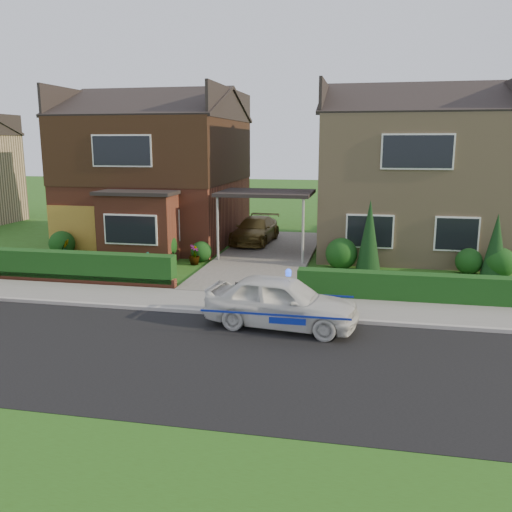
# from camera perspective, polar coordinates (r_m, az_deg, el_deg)

# --- Properties ---
(ground) EXTENTS (120.00, 120.00, 0.00)m
(ground) POSITION_cam_1_polar(r_m,az_deg,el_deg) (12.55, -8.19, -10.37)
(ground) COLOR #274E14
(ground) RESTS_ON ground
(road) EXTENTS (60.00, 6.00, 0.02)m
(road) POSITION_cam_1_polar(r_m,az_deg,el_deg) (12.55, -8.19, -10.37)
(road) COLOR black
(road) RESTS_ON ground
(kerb) EXTENTS (60.00, 0.16, 0.12)m
(kerb) POSITION_cam_1_polar(r_m,az_deg,el_deg) (15.26, -4.36, -5.97)
(kerb) COLOR #9E9993
(kerb) RESTS_ON ground
(sidewalk) EXTENTS (60.00, 2.00, 0.10)m
(sidewalk) POSITION_cam_1_polar(r_m,az_deg,el_deg) (16.23, -3.36, -4.90)
(sidewalk) COLOR slate
(sidewalk) RESTS_ON ground
(grass_verge) EXTENTS (60.00, 4.00, 0.01)m
(grass_verge) POSITION_cam_1_polar(r_m,az_deg,el_deg) (8.56, -20.31, -22.41)
(grass_verge) COLOR #274E14
(grass_verge) RESTS_ON ground
(driveway) EXTENTS (3.80, 12.00, 0.12)m
(driveway) POSITION_cam_1_polar(r_m,az_deg,el_deg) (22.77, 1.05, 0.02)
(driveway) COLOR #666059
(driveway) RESTS_ON ground
(house_left) EXTENTS (7.50, 9.53, 7.25)m
(house_left) POSITION_cam_1_polar(r_m,az_deg,el_deg) (26.70, -10.23, 9.70)
(house_left) COLOR brown
(house_left) RESTS_ON ground
(house_right) EXTENTS (7.50, 8.06, 7.25)m
(house_right) POSITION_cam_1_polar(r_m,az_deg,el_deg) (25.00, 15.73, 8.98)
(house_right) COLOR tan
(house_right) RESTS_ON ground
(carport_link) EXTENTS (3.80, 3.00, 2.77)m
(carport_link) POSITION_cam_1_polar(r_m,az_deg,el_deg) (22.33, 1.06, 6.53)
(carport_link) COLOR black
(carport_link) RESTS_ON ground
(garage_door) EXTENTS (2.20, 0.10, 2.10)m
(garage_door) POSITION_cam_1_polar(r_m,az_deg,el_deg) (24.48, -18.77, 2.59)
(garage_door) COLOR #8B5D1E
(garage_door) RESTS_ON ground
(dwarf_wall) EXTENTS (7.70, 0.25, 0.36)m
(dwarf_wall) POSITION_cam_1_polar(r_m,az_deg,el_deg) (19.49, -19.17, -2.30)
(dwarf_wall) COLOR brown
(dwarf_wall) RESTS_ON ground
(hedge_left) EXTENTS (7.50, 0.55, 0.90)m
(hedge_left) POSITION_cam_1_polar(r_m,az_deg,el_deg) (19.66, -18.92, -2.71)
(hedge_left) COLOR #123611
(hedge_left) RESTS_ON ground
(hedge_right) EXTENTS (7.50, 0.55, 0.80)m
(hedge_right) POSITION_cam_1_polar(r_m,az_deg,el_deg) (17.04, 17.08, -4.78)
(hedge_right) COLOR #123611
(hedge_right) RESTS_ON ground
(shrub_left_far) EXTENTS (1.08, 1.08, 1.08)m
(shrub_left_far) POSITION_cam_1_polar(r_m,az_deg,el_deg) (24.31, -19.75, 1.23)
(shrub_left_far) COLOR #123611
(shrub_left_far) RESTS_ON ground
(shrub_left_mid) EXTENTS (1.32, 1.32, 1.32)m
(shrub_left_mid) POSITION_cam_1_polar(r_m,az_deg,el_deg) (22.12, -9.99, 1.08)
(shrub_left_mid) COLOR #123611
(shrub_left_mid) RESTS_ON ground
(shrub_left_near) EXTENTS (0.84, 0.84, 0.84)m
(shrub_left_near) POSITION_cam_1_polar(r_m,az_deg,el_deg) (21.92, -5.79, 0.47)
(shrub_left_near) COLOR #123611
(shrub_left_near) RESTS_ON ground
(shrub_right_near) EXTENTS (1.20, 1.20, 1.20)m
(shrub_right_near) POSITION_cam_1_polar(r_m,az_deg,el_deg) (20.75, 8.98, 0.24)
(shrub_right_near) COLOR #123611
(shrub_right_near) RESTS_ON ground
(shrub_right_mid) EXTENTS (0.96, 0.96, 0.96)m
(shrub_right_mid) POSITION_cam_1_polar(r_m,az_deg,el_deg) (21.20, 21.49, -0.53)
(shrub_right_mid) COLOR #123611
(shrub_right_mid) RESTS_ON ground
(shrub_right_far) EXTENTS (1.08, 1.08, 1.08)m
(shrub_right_far) POSITION_cam_1_polar(r_m,az_deg,el_deg) (21.10, 24.31, -0.65)
(shrub_right_far) COLOR #123611
(shrub_right_far) RESTS_ON ground
(conifer_a) EXTENTS (0.90, 0.90, 2.60)m
(conifer_a) POSITION_cam_1_polar(r_m,az_deg,el_deg) (20.41, 11.82, 1.94)
(conifer_a) COLOR black
(conifer_a) RESTS_ON ground
(conifer_b) EXTENTS (0.90, 0.90, 2.20)m
(conifer_b) POSITION_cam_1_polar(r_m,az_deg,el_deg) (20.96, 23.91, 0.87)
(conifer_b) COLOR black
(conifer_b) RESTS_ON ground
(police_car) EXTENTS (3.67, 4.16, 1.52)m
(police_car) POSITION_cam_1_polar(r_m,az_deg,el_deg) (14.07, 2.69, -4.86)
(police_car) COLOR silver
(police_car) RESTS_ON ground
(driveway_car) EXTENTS (1.90, 4.16, 1.18)m
(driveway_car) POSITION_cam_1_polar(r_m,az_deg,el_deg) (25.43, -0.07, 2.77)
(driveway_car) COLOR brown
(driveway_car) RESTS_ON driveway
(potted_plant_a) EXTENTS (0.51, 0.43, 0.82)m
(potted_plant_a) POSITION_cam_1_polar(r_m,az_deg,el_deg) (20.01, -11.53, -0.83)
(potted_plant_a) COLOR gray
(potted_plant_a) RESTS_ON ground
(potted_plant_b) EXTENTS (0.56, 0.52, 0.81)m
(potted_plant_b) POSITION_cam_1_polar(r_m,az_deg,el_deg) (23.70, -19.51, 0.66)
(potted_plant_b) COLOR gray
(potted_plant_b) RESTS_ON ground
(potted_plant_c) EXTENTS (0.47, 0.47, 0.78)m
(potted_plant_c) POSITION_cam_1_polar(r_m,az_deg,el_deg) (21.40, -6.51, 0.09)
(potted_plant_c) COLOR gray
(potted_plant_c) RESTS_ON ground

